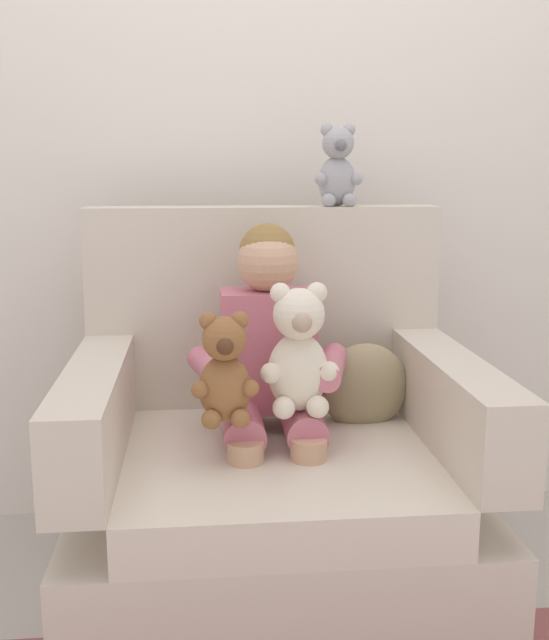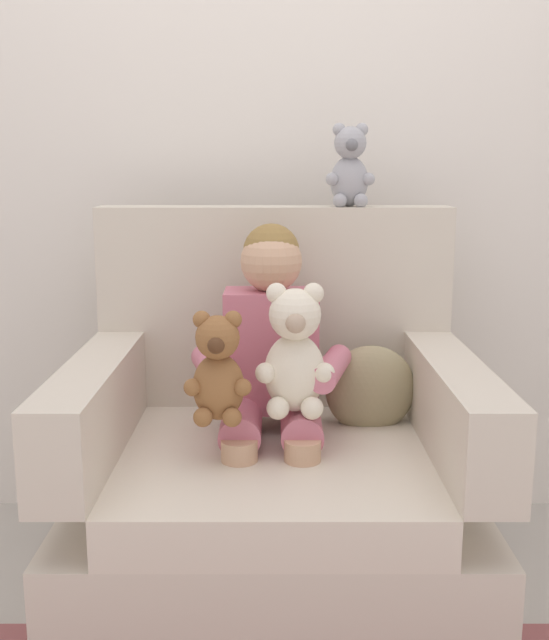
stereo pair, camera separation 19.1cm
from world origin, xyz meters
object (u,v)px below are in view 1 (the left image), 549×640
(armchair, at_px, (274,482))
(throw_pillow, at_px, (364,387))
(plush_brown, at_px, (225,372))
(seated_child, at_px, (270,361))
(plush_cream, at_px, (298,353))
(plush_grey_on_backrest, at_px, (337,168))

(armchair, relative_size, throw_pillow, 4.19)
(armchair, relative_size, plush_brown, 3.88)
(seated_child, height_order, plush_cream, seated_child)
(seated_child, xyz_separation_m, throw_pillow, (0.29, 0.10, -0.11))
(plush_grey_on_backrest, distance_m, throw_pillow, 0.66)
(armchair, xyz_separation_m, seated_child, (-0.01, 0.03, 0.34))
(plush_brown, bearing_deg, plush_grey_on_backrest, 60.46)
(plush_cream, relative_size, throw_pillow, 1.30)
(plush_brown, distance_m, plush_grey_on_backrest, 0.79)
(throw_pillow, bearing_deg, plush_brown, -144.31)
(armchair, height_order, plush_cream, armchair)
(plush_brown, bearing_deg, plush_cream, 25.24)
(plush_grey_on_backrest, relative_size, throw_pillow, 0.95)
(plush_brown, height_order, plush_cream, plush_cream)
(plush_grey_on_backrest, xyz_separation_m, throw_pillow, (0.05, -0.21, -0.63))
(plush_brown, relative_size, plush_cream, 0.83)
(seated_child, xyz_separation_m, plush_brown, (-0.13, -0.20, 0.03))
(armchair, distance_m, plush_grey_on_backrest, 0.95)
(armchair, bearing_deg, plush_brown, -128.41)
(armchair, bearing_deg, seated_child, 108.81)
(armchair, distance_m, seated_child, 0.34)
(armchair, xyz_separation_m, plush_grey_on_backrest, (0.23, 0.33, 0.86))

